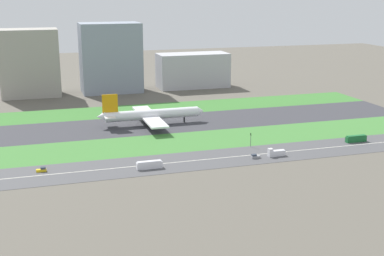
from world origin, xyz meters
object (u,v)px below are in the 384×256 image
(office_tower, at_px, (193,70))
(fuel_tank_west, at_px, (117,73))
(traffic_light, at_px, (251,139))
(car_0, at_px, (255,156))
(terminal_building, at_px, (30,63))
(truck_0, at_px, (276,153))
(airliner, at_px, (150,115))
(bus_0, at_px, (356,139))
(car_2, at_px, (42,170))
(bus_1, at_px, (149,165))
(hangar_building, at_px, (111,58))

(office_tower, relative_size, fuel_tank_west, 3.49)
(traffic_light, bearing_deg, car_0, -106.62)
(terminal_building, bearing_deg, truck_0, -60.04)
(airliner, relative_size, bus_0, 5.60)
(car_0, xyz_separation_m, car_2, (-97.75, 10.00, 0.00))
(traffic_light, bearing_deg, bus_0, -8.01)
(bus_1, relative_size, office_tower, 0.20)
(traffic_light, bearing_deg, terminal_building, 121.16)
(terminal_building, xyz_separation_m, hangar_building, (60.81, 0.00, 1.74))
(bus_0, height_order, car_2, bus_0)
(bus_0, xyz_separation_m, terminal_building, (-162.03, 182.00, 23.29))
(airliner, bearing_deg, traffic_light, -56.94)
(traffic_light, height_order, hangar_building, hangar_building)
(traffic_light, distance_m, terminal_building, 204.41)
(car_0, relative_size, fuel_tank_west, 0.27)
(car_2, height_order, office_tower, office_tower)
(bus_1, bearing_deg, fuel_tank_west, -95.86)
(airliner, relative_size, bus_1, 5.60)
(hangar_building, xyz_separation_m, fuel_tank_west, (11.87, 45.00, -19.40))
(car_2, height_order, hangar_building, hangar_building)
(car_2, distance_m, fuel_tank_west, 237.81)
(traffic_light, height_order, terminal_building, terminal_building)
(traffic_light, relative_size, terminal_building, 0.14)
(office_tower, bearing_deg, hangar_building, 180.00)
(airliner, distance_m, bus_1, 80.12)
(car_0, distance_m, terminal_building, 217.76)
(airliner, xyz_separation_m, car_2, (-64.07, -68.00, -5.31))
(car_0, distance_m, car_2, 98.26)
(hangar_building, distance_m, fuel_tank_west, 50.42)
(airliner, height_order, car_0, airliner)
(airliner, height_order, hangar_building, hangar_building)
(bus_0, bearing_deg, traffic_light, 171.99)
(car_0, bearing_deg, truck_0, 180.00)
(truck_0, bearing_deg, bus_1, -0.00)
(office_tower, bearing_deg, truck_0, -95.21)
(truck_0, distance_m, car_0, 10.87)
(truck_0, relative_size, fuel_tank_west, 0.51)
(car_2, bearing_deg, hangar_building, 72.12)
(car_0, distance_m, hangar_building, 197.64)
(airliner, relative_size, truck_0, 7.74)
(airliner, relative_size, traffic_light, 9.03)
(bus_1, distance_m, traffic_light, 59.67)
(bus_1, distance_m, office_tower, 208.28)
(car_0, xyz_separation_m, office_tower, (28.35, 192.00, 13.04))
(bus_0, distance_m, hangar_building, 209.75)
(traffic_light, relative_size, hangar_building, 0.13)
(terminal_building, bearing_deg, car_2, -89.34)
(car_0, bearing_deg, hangar_building, -78.51)
(truck_0, relative_size, bus_1, 0.72)
(bus_1, bearing_deg, airliner, -102.85)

